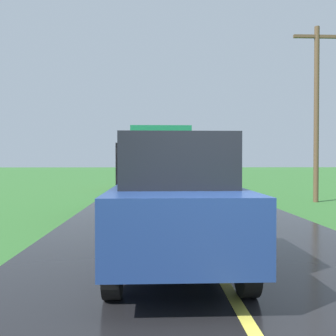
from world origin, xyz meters
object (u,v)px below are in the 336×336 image
at_px(banana_truck_far, 153,164).
at_px(utility_pole_roadside, 316,108).
at_px(banana_truck_near, 161,166).
at_px(following_car, 174,200).

bearing_deg(banana_truck_far, utility_pole_roadside, -56.42).
relative_size(banana_truck_near, following_car, 1.42).
bearing_deg(utility_pole_roadside, banana_truck_near, -161.63).
distance_m(banana_truck_near, banana_truck_far, 12.05).
height_order(banana_truck_near, following_car, banana_truck_near).
bearing_deg(following_car, banana_truck_far, 91.07).
xyz_separation_m(banana_truck_far, following_car, (0.36, -19.18, -0.40)).
distance_m(banana_truck_near, utility_pole_roadside, 7.03).
distance_m(banana_truck_far, following_car, 19.19).
bearing_deg(following_car, banana_truck_near, 90.39).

